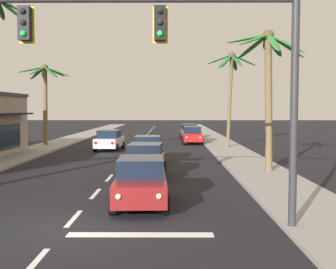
{
  "coord_description": "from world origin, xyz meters",
  "views": [
    {
      "loc": [
        3.01,
        -11.73,
        3.44
      ],
      "look_at": [
        2.91,
        8.0,
        2.2
      ],
      "focal_mm": 44.53,
      "sensor_mm": 36.0,
      "label": 1
    }
  ],
  "objects_px": {
    "sedan_third_in_queue": "(145,160)",
    "sedan_parked_mid_kerb": "(189,131)",
    "sedan_oncoming_far": "(109,140)",
    "palm_right_third": "(230,77)",
    "palm_right_second": "(268,71)",
    "traffic_signal_mast": "(164,48)",
    "sedan_lead_at_stop_bar": "(141,181)",
    "palm_left_third": "(45,89)",
    "sedan_fifth_in_queue": "(147,149)",
    "sedan_parked_nearest_kerb": "(192,135)"
  },
  "relations": [
    {
      "from": "sedan_oncoming_far",
      "to": "palm_left_third",
      "type": "height_order",
      "value": "palm_left_third"
    },
    {
      "from": "palm_right_second",
      "to": "traffic_signal_mast",
      "type": "bearing_deg",
      "value": -116.98
    },
    {
      "from": "sedan_fifth_in_queue",
      "to": "palm_left_third",
      "type": "distance_m",
      "value": 15.62
    },
    {
      "from": "sedan_parked_mid_kerb",
      "to": "palm_right_second",
      "type": "height_order",
      "value": "palm_right_second"
    },
    {
      "from": "sedan_fifth_in_queue",
      "to": "sedan_oncoming_far",
      "type": "relative_size",
      "value": 0.99
    },
    {
      "from": "sedan_oncoming_far",
      "to": "palm_right_second",
      "type": "height_order",
      "value": "palm_right_second"
    },
    {
      "from": "sedan_lead_at_stop_bar",
      "to": "palm_right_third",
      "type": "height_order",
      "value": "palm_right_third"
    },
    {
      "from": "sedan_oncoming_far",
      "to": "sedan_lead_at_stop_bar",
      "type": "bearing_deg",
      "value": -78.47
    },
    {
      "from": "sedan_oncoming_far",
      "to": "palm_left_third",
      "type": "distance_m",
      "value": 8.56
    },
    {
      "from": "traffic_signal_mast",
      "to": "sedan_fifth_in_queue",
      "type": "distance_m",
      "value": 15.6
    },
    {
      "from": "sedan_parked_nearest_kerb",
      "to": "palm_left_third",
      "type": "xyz_separation_m",
      "value": [
        -13.5,
        -2.67,
        4.34
      ]
    },
    {
      "from": "sedan_parked_nearest_kerb",
      "to": "palm_left_third",
      "type": "bearing_deg",
      "value": -168.81
    },
    {
      "from": "sedan_parked_mid_kerb",
      "to": "sedan_parked_nearest_kerb",
      "type": "bearing_deg",
      "value": -89.68
    },
    {
      "from": "sedan_lead_at_stop_bar",
      "to": "sedan_parked_mid_kerb",
      "type": "distance_m",
      "value": 32.03
    },
    {
      "from": "palm_left_third",
      "to": "palm_right_second",
      "type": "bearing_deg",
      "value": -43.97
    },
    {
      "from": "sedan_third_in_queue",
      "to": "sedan_fifth_in_queue",
      "type": "bearing_deg",
      "value": 92.01
    },
    {
      "from": "sedan_lead_at_stop_bar",
      "to": "palm_right_third",
      "type": "xyz_separation_m",
      "value": [
        6.18,
        21.01,
        5.22
      ]
    },
    {
      "from": "palm_right_third",
      "to": "traffic_signal_mast",
      "type": "bearing_deg",
      "value": -102.37
    },
    {
      "from": "sedan_lead_at_stop_bar",
      "to": "sedan_parked_nearest_kerb",
      "type": "height_order",
      "value": "same"
    },
    {
      "from": "sedan_lead_at_stop_bar",
      "to": "sedan_parked_mid_kerb",
      "type": "bearing_deg",
      "value": 84.34
    },
    {
      "from": "sedan_fifth_in_queue",
      "to": "sedan_third_in_queue",
      "type": "bearing_deg",
      "value": -87.99
    },
    {
      "from": "sedan_third_in_queue",
      "to": "sedan_fifth_in_queue",
      "type": "height_order",
      "value": "same"
    },
    {
      "from": "sedan_fifth_in_queue",
      "to": "palm_right_third",
      "type": "relative_size",
      "value": 0.54
    },
    {
      "from": "sedan_lead_at_stop_bar",
      "to": "palm_right_third",
      "type": "bearing_deg",
      "value": 73.6
    },
    {
      "from": "traffic_signal_mast",
      "to": "sedan_lead_at_stop_bar",
      "type": "relative_size",
      "value": 2.53
    },
    {
      "from": "sedan_lead_at_stop_bar",
      "to": "palm_left_third",
      "type": "height_order",
      "value": "palm_left_third"
    },
    {
      "from": "sedan_fifth_in_queue",
      "to": "traffic_signal_mast",
      "type": "bearing_deg",
      "value": -85.04
    },
    {
      "from": "sedan_fifth_in_queue",
      "to": "palm_right_second",
      "type": "relative_size",
      "value": 0.59
    },
    {
      "from": "sedan_third_in_queue",
      "to": "palm_right_second",
      "type": "bearing_deg",
      "value": 11.62
    },
    {
      "from": "palm_right_third",
      "to": "sedan_fifth_in_queue",
      "type": "bearing_deg",
      "value": -125.61
    },
    {
      "from": "sedan_oncoming_far",
      "to": "palm_right_third",
      "type": "xyz_separation_m",
      "value": [
        10.13,
        1.67,
        5.22
      ]
    },
    {
      "from": "sedan_lead_at_stop_bar",
      "to": "sedan_oncoming_far",
      "type": "xyz_separation_m",
      "value": [
        -3.95,
        19.33,
        0.0
      ]
    },
    {
      "from": "sedan_third_in_queue",
      "to": "sedan_parked_nearest_kerb",
      "type": "height_order",
      "value": "same"
    },
    {
      "from": "sedan_third_in_queue",
      "to": "sedan_parked_mid_kerb",
      "type": "distance_m",
      "value": 26.2
    },
    {
      "from": "sedan_third_in_queue",
      "to": "palm_right_third",
      "type": "relative_size",
      "value": 0.55
    },
    {
      "from": "palm_left_third",
      "to": "palm_right_second",
      "type": "xyz_separation_m",
      "value": [
        16.46,
        -15.88,
        0.2
      ]
    },
    {
      "from": "sedan_oncoming_far",
      "to": "palm_right_second",
      "type": "bearing_deg",
      "value": -50.2
    },
    {
      "from": "sedan_parked_nearest_kerb",
      "to": "palm_right_third",
      "type": "relative_size",
      "value": 0.54
    },
    {
      "from": "sedan_lead_at_stop_bar",
      "to": "sedan_parked_nearest_kerb",
      "type": "bearing_deg",
      "value": 82.93
    },
    {
      "from": "sedan_oncoming_far",
      "to": "sedan_third_in_queue",
      "type": "bearing_deg",
      "value": -74.46
    },
    {
      "from": "palm_left_third",
      "to": "palm_right_third",
      "type": "xyz_separation_m",
      "value": [
        16.48,
        -2.08,
        0.89
      ]
    },
    {
      "from": "sedan_parked_mid_kerb",
      "to": "palm_left_third",
      "type": "xyz_separation_m",
      "value": [
        -13.46,
        -8.79,
        4.34
      ]
    },
    {
      "from": "traffic_signal_mast",
      "to": "sedan_lead_at_stop_bar",
      "type": "height_order",
      "value": "traffic_signal_mast"
    },
    {
      "from": "palm_right_second",
      "to": "sedan_third_in_queue",
      "type": "bearing_deg",
      "value": -168.38
    },
    {
      "from": "sedan_oncoming_far",
      "to": "palm_right_second",
      "type": "xyz_separation_m",
      "value": [
        10.11,
        -12.13,
        4.54
      ]
    },
    {
      "from": "traffic_signal_mast",
      "to": "sedan_parked_nearest_kerb",
      "type": "relative_size",
      "value": 2.56
    },
    {
      "from": "sedan_third_in_queue",
      "to": "traffic_signal_mast",
      "type": "bearing_deg",
      "value": -83.13
    },
    {
      "from": "sedan_parked_nearest_kerb",
      "to": "palm_right_second",
      "type": "relative_size",
      "value": 0.59
    },
    {
      "from": "sedan_third_in_queue",
      "to": "sedan_parked_mid_kerb",
      "type": "relative_size",
      "value": 1.01
    },
    {
      "from": "sedan_third_in_queue",
      "to": "palm_left_third",
      "type": "xyz_separation_m",
      "value": [
        -10.09,
        17.19,
        4.34
      ]
    }
  ]
}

